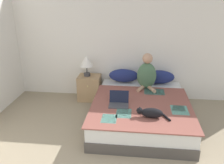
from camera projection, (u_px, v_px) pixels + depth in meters
name	position (u px, v px, depth m)	size (l,w,h in m)	color
wall_back	(131.00, 42.00, 5.08)	(6.10, 0.05, 2.55)	white
bed	(141.00, 111.00, 4.39)	(1.74, 2.11, 0.44)	#4C4742
pillow_near	(124.00, 76.00, 5.12)	(0.64, 0.28, 0.28)	navy
pillow_far	(159.00, 77.00, 5.05)	(0.64, 0.28, 0.28)	navy
person_sitting	(147.00, 74.00, 4.73)	(0.39, 0.38, 0.72)	#476B4C
cat_tabby	(151.00, 113.00, 3.70)	(0.53, 0.19, 0.16)	black
laptop_open	(119.00, 102.00, 4.11)	(0.34, 0.27, 0.23)	#424247
nightstand	(90.00, 88.00, 5.27)	(0.48, 0.43, 0.55)	tan
table_lamp	(87.00, 62.00, 5.07)	(0.30, 0.30, 0.45)	#38383D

